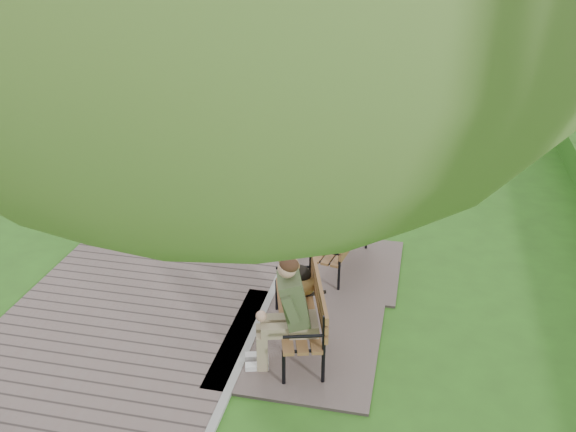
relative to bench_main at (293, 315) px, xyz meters
name	(u,v)px	position (x,y,z in m)	size (l,w,h in m)	color
walkway	(319,70)	(-2.30, 15.11, -0.47)	(3.50, 67.00, 0.04)	#6F5F5A
kerb	(370,73)	(-0.55, 15.11, -0.47)	(0.10, 67.00, 0.05)	#999993
bench_main	(293,315)	(0.00, 0.00, 0.00)	(1.99, 2.22, 1.74)	#6F5F5A
bench_second	(341,256)	(0.32, 2.14, -0.29)	(1.77, 1.96, 1.09)	#6F5F5A
bench_third	(373,115)	(0.07, 9.65, -0.26)	(2.03, 2.26, 1.25)	#6F5F5A
bench_far	(415,15)	(0.47, 26.96, -0.30)	(1.68, 1.86, 1.03)	#6F5F5A
lamp_post_near	(292,165)	(-0.17, 0.68, 1.76)	(0.19, 0.19, 4.81)	#9C9FA4
lamp_post_second	(352,36)	(-0.39, 8.20, 1.98)	(0.20, 0.20, 5.29)	#9C9FA4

